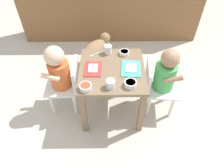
# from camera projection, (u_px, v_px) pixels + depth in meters

# --- Properties ---
(ground_plane) EXTENTS (7.00, 7.00, 0.00)m
(ground_plane) POSITION_uv_depth(u_px,v_px,m) (112.00, 107.00, 1.94)
(ground_plane) COLOR beige
(kitchen_cabinet_back) EXTENTS (2.20, 0.31, 0.90)m
(kitchen_cabinet_back) POSITION_uv_depth(u_px,v_px,m) (111.00, 3.00, 2.51)
(kitchen_cabinet_back) COLOR brown
(kitchen_cabinet_back) RESTS_ON ground
(dining_table) EXTENTS (0.52, 0.54, 0.47)m
(dining_table) POSITION_uv_depth(u_px,v_px,m) (112.00, 78.00, 1.67)
(dining_table) COLOR #7A6047
(dining_table) RESTS_ON ground
(seated_child_left) EXTENTS (0.28, 0.28, 0.66)m
(seated_child_left) POSITION_uv_depth(u_px,v_px,m) (60.00, 72.00, 1.67)
(seated_child_left) COLOR white
(seated_child_left) RESTS_ON ground
(seated_child_right) EXTENTS (0.31, 0.31, 0.64)m
(seated_child_right) POSITION_uv_depth(u_px,v_px,m) (164.00, 75.00, 1.66)
(seated_child_right) COLOR white
(seated_child_right) RESTS_ON ground
(dog) EXTENTS (0.36, 0.44, 0.28)m
(dog) POSITION_uv_depth(u_px,v_px,m) (96.00, 48.00, 2.29)
(dog) COLOR olive
(dog) RESTS_ON ground
(food_tray_left) EXTENTS (0.14, 0.18, 0.02)m
(food_tray_left) POSITION_uv_depth(u_px,v_px,m) (93.00, 68.00, 1.60)
(food_tray_left) COLOR red
(food_tray_left) RESTS_ON dining_table
(food_tray_right) EXTENTS (0.16, 0.20, 0.02)m
(food_tray_right) POSITION_uv_depth(u_px,v_px,m) (131.00, 68.00, 1.61)
(food_tray_right) COLOR #4CC6BC
(food_tray_right) RESTS_ON dining_table
(water_cup_left) EXTENTS (0.07, 0.07, 0.06)m
(water_cup_left) POSITION_uv_depth(u_px,v_px,m) (111.00, 84.00, 1.45)
(water_cup_left) COLOR white
(water_cup_left) RESTS_ON dining_table
(water_cup_right) EXTENTS (0.06, 0.06, 0.07)m
(water_cup_right) POSITION_uv_depth(u_px,v_px,m) (108.00, 50.00, 1.73)
(water_cup_right) COLOR white
(water_cup_right) RESTS_ON dining_table
(veggie_bowl_far) EXTENTS (0.09, 0.09, 0.04)m
(veggie_bowl_far) POSITION_uv_depth(u_px,v_px,m) (130.00, 84.00, 1.46)
(veggie_bowl_far) COLOR white
(veggie_bowl_far) RESTS_ON dining_table
(veggie_bowl_near) EXTENTS (0.08, 0.08, 0.03)m
(veggie_bowl_near) POSITION_uv_depth(u_px,v_px,m) (124.00, 52.00, 1.73)
(veggie_bowl_near) COLOR white
(veggie_bowl_near) RESTS_ON dining_table
(cereal_bowl_right_side) EXTENTS (0.09, 0.09, 0.04)m
(cereal_bowl_right_side) POSITION_uv_depth(u_px,v_px,m) (86.00, 87.00, 1.44)
(cereal_bowl_right_side) COLOR silver
(cereal_bowl_right_side) RESTS_ON dining_table
(spoon_by_left_tray) EXTENTS (0.09, 0.07, 0.01)m
(spoon_by_left_tray) POSITION_uv_depth(u_px,v_px,m) (94.00, 55.00, 1.73)
(spoon_by_left_tray) COLOR silver
(spoon_by_left_tray) RESTS_ON dining_table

